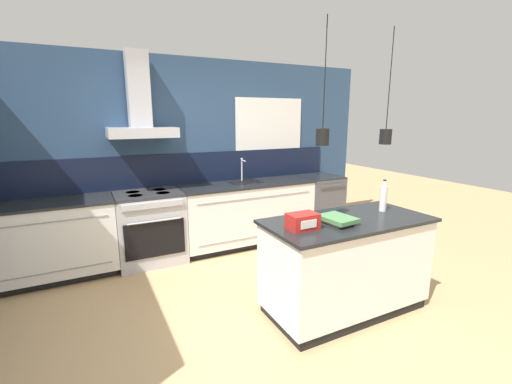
{
  "coord_description": "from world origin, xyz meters",
  "views": [
    {
      "loc": [
        -1.32,
        -2.61,
        1.83
      ],
      "look_at": [
        0.28,
        0.53,
        1.05
      ],
      "focal_mm": 24.0,
      "sensor_mm": 36.0,
      "label": 1
    }
  ],
  "objects": [
    {
      "name": "oven_range",
      "position": [
        -0.64,
        1.69,
        0.46
      ],
      "size": [
        0.82,
        0.66,
        0.91
      ],
      "color": "#B5B5BA",
      "rests_on": "ground_plane"
    },
    {
      "name": "dishwasher",
      "position": [
        2.0,
        1.69,
        0.46
      ],
      "size": [
        0.61,
        0.65,
        0.91
      ],
      "color": "#4C4C51",
      "rests_on": "ground_plane"
    },
    {
      "name": "counter_run_left",
      "position": [
        -1.71,
        1.69,
        0.46
      ],
      "size": [
        1.33,
        0.64,
        0.91
      ],
      "color": "black",
      "rests_on": "ground_plane"
    },
    {
      "name": "wall_back",
      "position": [
        -0.03,
        2.0,
        1.35
      ],
      "size": [
        5.6,
        2.43,
        2.6
      ],
      "color": "navy",
      "rests_on": "ground_plane"
    },
    {
      "name": "counter_run_sink",
      "position": [
        0.73,
        1.69,
        0.46
      ],
      "size": [
        1.94,
        0.64,
        1.25
      ],
      "color": "black",
      "rests_on": "ground_plane"
    },
    {
      "name": "book_stack",
      "position": [
        0.62,
        -0.36,
        0.94
      ],
      "size": [
        0.27,
        0.33,
        0.06
      ],
      "color": "silver",
      "rests_on": "kitchen_island"
    },
    {
      "name": "bottle_on_island",
      "position": [
        1.29,
        -0.25,
        1.04
      ],
      "size": [
        0.07,
        0.07,
        0.32
      ],
      "color": "silver",
      "rests_on": "kitchen_island"
    },
    {
      "name": "red_supply_box",
      "position": [
        0.26,
        -0.36,
        0.98
      ],
      "size": [
        0.25,
        0.18,
        0.13
      ],
      "color": "red",
      "rests_on": "kitchen_island"
    },
    {
      "name": "ground_plane",
      "position": [
        0.0,
        0.0,
        0.0
      ],
      "size": [
        16.0,
        16.0,
        0.0
      ],
      "primitive_type": "plane",
      "color": "tan",
      "rests_on": "ground"
    },
    {
      "name": "kitchen_island",
      "position": [
        0.8,
        -0.31,
        0.46
      ],
      "size": [
        1.57,
        0.76,
        0.91
      ],
      "color": "black",
      "rests_on": "ground_plane"
    }
  ]
}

